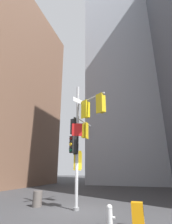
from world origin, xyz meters
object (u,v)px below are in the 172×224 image
object	(u,v)px
signal_pole_assembly	(82,132)
newspaper_box	(138,215)
fire_hydrant	(110,215)
trash_bin	(37,199)

from	to	relation	value
signal_pole_assembly	newspaper_box	distance (m)	5.44
signal_pole_assembly	newspaper_box	world-z (taller)	signal_pole_assembly
fire_hydrant	newspaper_box	bearing A→B (deg)	9.78
newspaper_box	trash_bin	size ratio (longest dim) A/B	1.04
fire_hydrant	trash_bin	xyz separation A→B (m)	(-4.94, 2.59, 0.01)
signal_pole_assembly	trash_bin	world-z (taller)	signal_pole_assembly
newspaper_box	signal_pole_assembly	bearing A→B (deg)	144.81
newspaper_box	trash_bin	xyz separation A→B (m)	(-6.01, 2.40, -0.02)
fire_hydrant	newspaper_box	world-z (taller)	newspaper_box
fire_hydrant	newspaper_box	distance (m)	1.08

